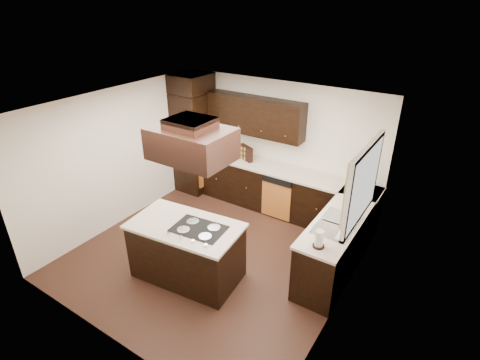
{
  "coord_description": "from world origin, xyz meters",
  "views": [
    {
      "loc": [
        3.1,
        -4.0,
        3.91
      ],
      "look_at": [
        0.1,
        0.6,
        1.15
      ],
      "focal_mm": 28.0,
      "sensor_mm": 36.0,
      "label": 1
    }
  ],
  "objects_px": {
    "island": "(187,252)",
    "range_hood": "(191,144)",
    "spice_rack": "(246,153)",
    "oven_column": "(194,143)"
  },
  "relations": [
    {
      "from": "island",
      "to": "range_hood",
      "type": "bearing_deg",
      "value": 32.64
    },
    {
      "from": "island",
      "to": "range_hood",
      "type": "relative_size",
      "value": 1.49
    },
    {
      "from": "range_hood",
      "to": "spice_rack",
      "type": "relative_size",
      "value": 2.95
    },
    {
      "from": "island",
      "to": "spice_rack",
      "type": "distance_m",
      "value": 2.58
    },
    {
      "from": "oven_column",
      "to": "range_hood",
      "type": "relative_size",
      "value": 2.02
    },
    {
      "from": "oven_column",
      "to": "range_hood",
      "type": "bearing_deg",
      "value": -50.26
    },
    {
      "from": "oven_column",
      "to": "island",
      "type": "xyz_separation_m",
      "value": [
        1.74,
        -2.36,
        -0.62
      ]
    },
    {
      "from": "oven_column",
      "to": "island",
      "type": "bearing_deg",
      "value": -53.52
    },
    {
      "from": "island",
      "to": "spice_rack",
      "type": "relative_size",
      "value": 4.39
    },
    {
      "from": "oven_column",
      "to": "range_hood",
      "type": "xyz_separation_m",
      "value": [
        1.88,
        -2.25,
        1.1
      ]
    }
  ]
}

